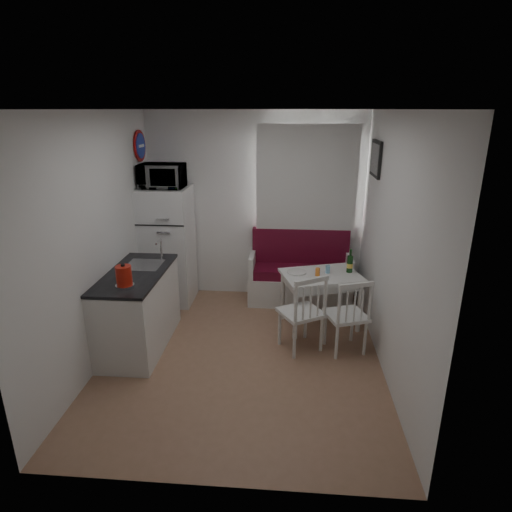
{
  "coord_description": "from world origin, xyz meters",
  "views": [
    {
      "loc": [
        0.48,
        -4.11,
        2.6
      ],
      "look_at": [
        0.11,
        0.5,
        1.01
      ],
      "focal_mm": 30.0,
      "sensor_mm": 36.0,
      "label": 1
    }
  ],
  "objects_px": {
    "kitchen_counter": "(139,309)",
    "fridge": "(168,246)",
    "bench": "(300,279)",
    "wine_bottle": "(350,261)",
    "microwave": "(162,176)",
    "chair_right": "(348,309)",
    "dining_table": "(321,280)",
    "chair_left": "(301,306)",
    "kettle": "(124,276)"
  },
  "relations": [
    {
      "from": "kitchen_counter",
      "to": "wine_bottle",
      "type": "height_order",
      "value": "kitchen_counter"
    },
    {
      "from": "fridge",
      "to": "microwave",
      "type": "height_order",
      "value": "microwave"
    },
    {
      "from": "bench",
      "to": "dining_table",
      "type": "distance_m",
      "value": 0.8
    },
    {
      "from": "bench",
      "to": "fridge",
      "type": "height_order",
      "value": "fridge"
    },
    {
      "from": "fridge",
      "to": "wine_bottle",
      "type": "xyz_separation_m",
      "value": [
        2.42,
        -0.5,
        0.03
      ]
    },
    {
      "from": "chair_left",
      "to": "microwave",
      "type": "distance_m",
      "value": 2.5
    },
    {
      "from": "dining_table",
      "to": "microwave",
      "type": "height_order",
      "value": "microwave"
    },
    {
      "from": "chair_left",
      "to": "wine_bottle",
      "type": "distance_m",
      "value": 1.01
    },
    {
      "from": "fridge",
      "to": "kettle",
      "type": "bearing_deg",
      "value": -88.97
    },
    {
      "from": "kitchen_counter",
      "to": "chair_left",
      "type": "xyz_separation_m",
      "value": [
        1.84,
        -0.02,
        0.11
      ]
    },
    {
      "from": "kitchen_counter",
      "to": "chair_right",
      "type": "xyz_separation_m",
      "value": [
        2.34,
        -0.02,
        0.09
      ]
    },
    {
      "from": "fridge",
      "to": "chair_left",
      "type": "bearing_deg",
      "value": -34.81
    },
    {
      "from": "bench",
      "to": "kettle",
      "type": "height_order",
      "value": "kettle"
    },
    {
      "from": "wine_bottle",
      "to": "dining_table",
      "type": "bearing_deg",
      "value": -164.05
    },
    {
      "from": "chair_left",
      "to": "fridge",
      "type": "xyz_separation_m",
      "value": [
        -1.82,
        1.26,
        0.24
      ]
    },
    {
      "from": "kitchen_counter",
      "to": "dining_table",
      "type": "relative_size",
      "value": 1.23
    },
    {
      "from": "chair_left",
      "to": "wine_bottle",
      "type": "bearing_deg",
      "value": 21.31
    },
    {
      "from": "dining_table",
      "to": "fridge",
      "type": "xyz_separation_m",
      "value": [
        -2.07,
        0.6,
        0.2
      ]
    },
    {
      "from": "chair_right",
      "to": "kettle",
      "type": "xyz_separation_m",
      "value": [
        -2.29,
        -0.4,
        0.48
      ]
    },
    {
      "from": "fridge",
      "to": "bench",
      "type": "bearing_deg",
      "value": 3.53
    },
    {
      "from": "bench",
      "to": "wine_bottle",
      "type": "height_order",
      "value": "bench"
    },
    {
      "from": "bench",
      "to": "dining_table",
      "type": "height_order",
      "value": "bench"
    },
    {
      "from": "kettle",
      "to": "wine_bottle",
      "type": "distance_m",
      "value": 2.67
    },
    {
      "from": "chair_right",
      "to": "kettle",
      "type": "height_order",
      "value": "kettle"
    },
    {
      "from": "kitchen_counter",
      "to": "chair_left",
      "type": "distance_m",
      "value": 1.84
    },
    {
      "from": "bench",
      "to": "dining_table",
      "type": "relative_size",
      "value": 1.33
    },
    {
      "from": "chair_left",
      "to": "chair_right",
      "type": "xyz_separation_m",
      "value": [
        0.5,
        0.0,
        -0.02
      ]
    },
    {
      "from": "chair_left",
      "to": "microwave",
      "type": "height_order",
      "value": "microwave"
    },
    {
      "from": "kitchen_counter",
      "to": "fridge",
      "type": "height_order",
      "value": "fridge"
    },
    {
      "from": "kitchen_counter",
      "to": "wine_bottle",
      "type": "xyz_separation_m",
      "value": [
        2.44,
        0.74,
        0.38
      ]
    },
    {
      "from": "dining_table",
      "to": "chair_right",
      "type": "xyz_separation_m",
      "value": [
        0.25,
        -0.66,
        -0.06
      ]
    },
    {
      "from": "dining_table",
      "to": "chair_left",
      "type": "xyz_separation_m",
      "value": [
        -0.25,
        -0.66,
        -0.04
      ]
    },
    {
      "from": "kitchen_counter",
      "to": "dining_table",
      "type": "distance_m",
      "value": 2.19
    },
    {
      "from": "wine_bottle",
      "to": "chair_right",
      "type": "bearing_deg",
      "value": -97.48
    },
    {
      "from": "microwave",
      "to": "wine_bottle",
      "type": "bearing_deg",
      "value": -10.54
    },
    {
      "from": "bench",
      "to": "microwave",
      "type": "xyz_separation_m",
      "value": [
        -1.83,
        -0.16,
        1.44
      ]
    },
    {
      "from": "microwave",
      "to": "chair_right",
      "type": "bearing_deg",
      "value": -27.58
    },
    {
      "from": "chair_left",
      "to": "wine_bottle",
      "type": "xyz_separation_m",
      "value": [
        0.6,
        0.76,
        0.27
      ]
    },
    {
      "from": "wine_bottle",
      "to": "bench",
      "type": "bearing_deg",
      "value": 133.87
    },
    {
      "from": "dining_table",
      "to": "wine_bottle",
      "type": "distance_m",
      "value": 0.43
    },
    {
      "from": "microwave",
      "to": "kettle",
      "type": "xyz_separation_m",
      "value": [
        0.03,
        -1.62,
        -0.75
      ]
    },
    {
      "from": "dining_table",
      "to": "chair_right",
      "type": "bearing_deg",
      "value": -86.68
    },
    {
      "from": "dining_table",
      "to": "chair_right",
      "type": "relative_size",
      "value": 2.05
    },
    {
      "from": "bench",
      "to": "wine_bottle",
      "type": "relative_size",
      "value": 4.81
    },
    {
      "from": "chair_left",
      "to": "kettle",
      "type": "relative_size",
      "value": 2.39
    },
    {
      "from": "chair_left",
      "to": "wine_bottle",
      "type": "height_order",
      "value": "wine_bottle"
    },
    {
      "from": "kitchen_counter",
      "to": "bench",
      "type": "height_order",
      "value": "kitchen_counter"
    },
    {
      "from": "kitchen_counter",
      "to": "chair_right",
      "type": "bearing_deg",
      "value": -0.42
    },
    {
      "from": "chair_left",
      "to": "kettle",
      "type": "height_order",
      "value": "kettle"
    },
    {
      "from": "chair_left",
      "to": "dining_table",
      "type": "bearing_deg",
      "value": 38.81
    }
  ]
}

